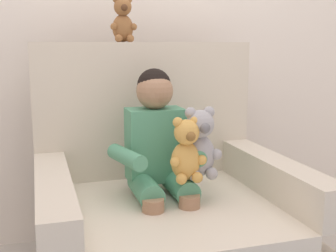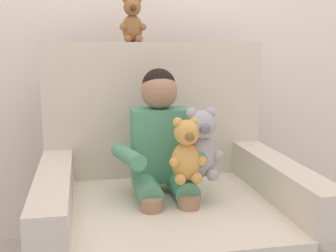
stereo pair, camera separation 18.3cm
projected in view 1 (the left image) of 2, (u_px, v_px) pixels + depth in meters
The scene contains 6 objects.
back_wall at pixel (129, 14), 2.52m from camera, with size 6.00×0.10×2.60m, color silver.
armchair at pixel (165, 218), 2.03m from camera, with size 1.13×1.03×1.14m.
seated_child at pixel (159, 150), 2.00m from camera, with size 0.45×0.39×0.82m.
plush_grey at pixel (200, 145), 1.91m from camera, with size 0.19×0.15×0.32m.
plush_honey at pixel (186, 151), 1.86m from camera, with size 0.17×0.14×0.28m.
plush_brown_on_backrest at pixel (123, 21), 2.18m from camera, with size 0.13×0.11×0.23m.
Camera 1 is at (-0.55, -1.78, 1.12)m, focal length 46.83 mm.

